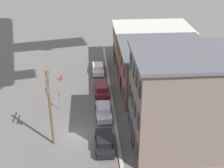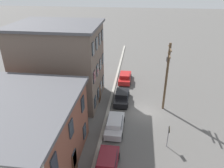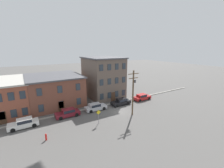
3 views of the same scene
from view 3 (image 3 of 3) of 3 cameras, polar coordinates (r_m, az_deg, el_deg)
ground_plane at (r=30.52m, az=3.17°, el=-10.44°), size 200.00×200.00×0.00m
kerb_strip at (r=34.00m, az=-1.15°, el=-7.69°), size 56.00×0.36×0.16m
apartment_corner at (r=36.25m, az=-36.05°, el=-3.78°), size 8.80×12.42×6.41m
apartment_midblock at (r=36.33m, az=-21.06°, el=-1.92°), size 11.33×12.02×6.52m
apartment_far at (r=38.99m, az=-3.44°, el=2.74°), size 8.56×10.44×10.16m
car_white at (r=28.44m, az=-30.54°, el=-12.64°), size 4.40×1.92×1.43m
car_maroon at (r=29.39m, az=-16.45°, el=-10.39°), size 4.40×1.92×1.43m
car_silver at (r=31.04m, az=-6.34°, el=-8.58°), size 4.40×1.92×1.43m
car_black at (r=33.73m, az=3.48°, el=-6.67°), size 4.40×1.92×1.43m
car_red at (r=37.49m, az=11.36°, el=-4.82°), size 4.40×1.92×1.43m
caution_sign at (r=25.43m, az=-5.17°, el=-11.50°), size 0.87×0.08×2.50m
utility_pole at (r=27.81m, az=8.08°, el=-2.45°), size 2.40×0.44×8.52m
fire_hydrant at (r=23.67m, az=-23.84°, el=-17.95°), size 0.24×0.34×0.96m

